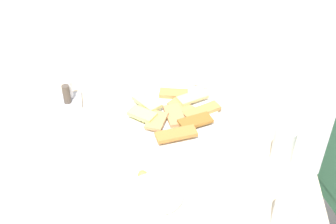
{
  "coord_description": "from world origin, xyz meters",
  "views": [
    {
      "loc": [
        1.17,
        0.1,
        1.71
      ],
      "look_at": [
        -0.0,
        0.01,
        0.77
      ],
      "focal_mm": 47.06,
      "sensor_mm": 36.0,
      "label": 1
    }
  ],
  "objects_px": {
    "dining_table": "(166,137)",
    "drinking_glass": "(286,211)",
    "condiment_caddy": "(68,96)",
    "soda_can": "(283,145)",
    "paper_napkin": "(193,75)",
    "fork": "(189,74)",
    "spoon": "(198,74)",
    "pide_platter": "(172,115)",
    "salad_plate_greens": "(156,194)"
  },
  "relations": [
    {
      "from": "soda_can",
      "to": "drinking_glass",
      "type": "relative_size",
      "value": 1.08
    },
    {
      "from": "pide_platter",
      "to": "drinking_glass",
      "type": "distance_m",
      "value": 0.54
    },
    {
      "from": "pide_platter",
      "to": "paper_napkin",
      "type": "height_order",
      "value": "pide_platter"
    },
    {
      "from": "pide_platter",
      "to": "drinking_glass",
      "type": "relative_size",
      "value": 3.01
    },
    {
      "from": "salad_plate_greens",
      "to": "paper_napkin",
      "type": "bearing_deg",
      "value": 172.62
    },
    {
      "from": "fork",
      "to": "paper_napkin",
      "type": "bearing_deg",
      "value": 68.44
    },
    {
      "from": "paper_napkin",
      "to": "fork",
      "type": "bearing_deg",
      "value": -90.0
    },
    {
      "from": "dining_table",
      "to": "spoon",
      "type": "height_order",
      "value": "spoon"
    },
    {
      "from": "salad_plate_greens",
      "to": "condiment_caddy",
      "type": "relative_size",
      "value": 1.99
    },
    {
      "from": "fork",
      "to": "condiment_caddy",
      "type": "relative_size",
      "value": 1.45
    },
    {
      "from": "dining_table",
      "to": "condiment_caddy",
      "type": "bearing_deg",
      "value": -100.93
    },
    {
      "from": "salad_plate_greens",
      "to": "soda_can",
      "type": "distance_m",
      "value": 0.41
    },
    {
      "from": "spoon",
      "to": "fork",
      "type": "bearing_deg",
      "value": -108.5
    },
    {
      "from": "drinking_glass",
      "to": "condiment_caddy",
      "type": "height_order",
      "value": "drinking_glass"
    },
    {
      "from": "pide_platter",
      "to": "spoon",
      "type": "distance_m",
      "value": 0.29
    },
    {
      "from": "drinking_glass",
      "to": "paper_napkin",
      "type": "bearing_deg",
      "value": -159.43
    },
    {
      "from": "pide_platter",
      "to": "condiment_caddy",
      "type": "relative_size",
      "value": 3.05
    },
    {
      "from": "pide_platter",
      "to": "condiment_caddy",
      "type": "bearing_deg",
      "value": -99.28
    },
    {
      "from": "dining_table",
      "to": "soda_can",
      "type": "xyz_separation_m",
      "value": [
        0.17,
        0.37,
        0.14
      ]
    },
    {
      "from": "salad_plate_greens",
      "to": "drinking_glass",
      "type": "height_order",
      "value": "drinking_glass"
    },
    {
      "from": "drinking_glass",
      "to": "soda_can",
      "type": "bearing_deg",
      "value": 174.75
    },
    {
      "from": "paper_napkin",
      "to": "spoon",
      "type": "height_order",
      "value": "spoon"
    },
    {
      "from": "dining_table",
      "to": "fork",
      "type": "relative_size",
      "value": 6.38
    },
    {
      "from": "dining_table",
      "to": "fork",
      "type": "distance_m",
      "value": 0.3
    },
    {
      "from": "salad_plate_greens",
      "to": "drinking_glass",
      "type": "distance_m",
      "value": 0.35
    },
    {
      "from": "condiment_caddy",
      "to": "pide_platter",
      "type": "bearing_deg",
      "value": 80.72
    },
    {
      "from": "fork",
      "to": "condiment_caddy",
      "type": "xyz_separation_m",
      "value": [
        0.21,
        -0.42,
        0.02
      ]
    },
    {
      "from": "spoon",
      "to": "condiment_caddy",
      "type": "xyz_separation_m",
      "value": [
        0.21,
        -0.46,
        0.02
      ]
    },
    {
      "from": "pide_platter",
      "to": "soda_can",
      "type": "distance_m",
      "value": 0.4
    },
    {
      "from": "drinking_glass",
      "to": "condiment_caddy",
      "type": "relative_size",
      "value": 1.02
    },
    {
      "from": "soda_can",
      "to": "condiment_caddy",
      "type": "relative_size",
      "value": 1.1
    },
    {
      "from": "fork",
      "to": "condiment_caddy",
      "type": "bearing_deg",
      "value": -85.07
    },
    {
      "from": "soda_can",
      "to": "fork",
      "type": "height_order",
      "value": "soda_can"
    },
    {
      "from": "pide_platter",
      "to": "drinking_glass",
      "type": "height_order",
      "value": "drinking_glass"
    },
    {
      "from": "dining_table",
      "to": "drinking_glass",
      "type": "bearing_deg",
      "value": 39.73
    },
    {
      "from": "paper_napkin",
      "to": "pide_platter",
      "type": "bearing_deg",
      "value": -13.53
    },
    {
      "from": "paper_napkin",
      "to": "fork",
      "type": "relative_size",
      "value": 0.85
    },
    {
      "from": "salad_plate_greens",
      "to": "paper_napkin",
      "type": "relative_size",
      "value": 1.62
    },
    {
      "from": "drinking_glass",
      "to": "paper_napkin",
      "type": "xyz_separation_m",
      "value": [
        -0.7,
        -0.26,
        -0.05
      ]
    },
    {
      "from": "salad_plate_greens",
      "to": "soda_can",
      "type": "height_order",
      "value": "soda_can"
    },
    {
      "from": "drinking_glass",
      "to": "paper_napkin",
      "type": "height_order",
      "value": "drinking_glass"
    },
    {
      "from": "soda_can",
      "to": "fork",
      "type": "distance_m",
      "value": 0.55
    },
    {
      "from": "pide_platter",
      "to": "condiment_caddy",
      "type": "distance_m",
      "value": 0.38
    },
    {
      "from": "drinking_glass",
      "to": "fork",
      "type": "height_order",
      "value": "drinking_glass"
    },
    {
      "from": "salad_plate_greens",
      "to": "fork",
      "type": "distance_m",
      "value": 0.64
    },
    {
      "from": "drinking_glass",
      "to": "fork",
      "type": "relative_size",
      "value": 0.7
    },
    {
      "from": "condiment_caddy",
      "to": "drinking_glass",
      "type": "bearing_deg",
      "value": 55.38
    },
    {
      "from": "salad_plate_greens",
      "to": "drinking_glass",
      "type": "bearing_deg",
      "value": 79.91
    },
    {
      "from": "soda_can",
      "to": "condiment_caddy",
      "type": "xyz_separation_m",
      "value": [
        -0.24,
        -0.73,
        -0.03
      ]
    },
    {
      "from": "soda_can",
      "to": "paper_napkin",
      "type": "relative_size",
      "value": 0.9
    }
  ]
}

